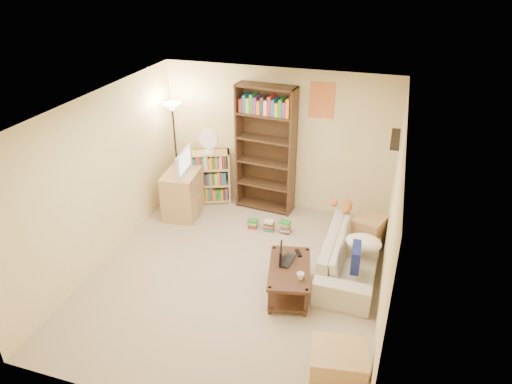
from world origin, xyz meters
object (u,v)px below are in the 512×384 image
at_px(sofa, 351,254).
at_px(short_bookshelf, 209,177).
at_px(laptop, 291,261).
at_px(desk_fan, 209,141).
at_px(side_table, 368,232).
at_px(mug, 300,276).
at_px(television, 180,162).
at_px(tall_bookshelf, 266,147).
at_px(tabby_cat, 345,206).
at_px(floor_lamp, 174,125).
at_px(tv_stand, 183,194).
at_px(end_cabinet, 338,368).
at_px(coffee_table, 289,276).

bearing_deg(sofa, short_bookshelf, 65.73).
bearing_deg(short_bookshelf, sofa, -48.18).
relative_size(laptop, desk_fan, 0.79).
bearing_deg(side_table, sofa, -103.18).
bearing_deg(mug, short_bookshelf, 133.92).
xyz_separation_m(sofa, television, (-3.01, 0.76, 0.73)).
height_order(tall_bookshelf, side_table, tall_bookshelf).
distance_m(sofa, tabby_cat, 0.86).
height_order(floor_lamp, side_table, floor_lamp).
height_order(sofa, side_table, sofa).
distance_m(tv_stand, side_table, 3.19).
bearing_deg(desk_fan, end_cabinet, -49.96).
distance_m(tall_bookshelf, short_bookshelf, 1.26).
relative_size(sofa, tall_bookshelf, 0.87).
bearing_deg(side_table, tall_bookshelf, 159.93).
relative_size(television, end_cabinet, 1.21).
xyz_separation_m(tabby_cat, laptop, (-0.52, -1.38, -0.19)).
distance_m(mug, side_table, 1.84).
bearing_deg(sofa, coffee_table, 137.42).
bearing_deg(tall_bookshelf, television, -147.72).
distance_m(tv_stand, television, 0.61).
distance_m(mug, floor_lamp, 3.56).
xyz_separation_m(tv_stand, television, (0.00, 0.00, 0.61)).
height_order(short_bookshelf, end_cabinet, short_bookshelf).
distance_m(desk_fan, end_cabinet, 4.47).
relative_size(sofa, side_table, 3.85).
height_order(coffee_table, desk_fan, desk_fan).
bearing_deg(coffee_table, mug, -57.84).
xyz_separation_m(laptop, floor_lamp, (-2.51, 1.75, 1.07)).
distance_m(laptop, desk_fan, 2.85).
bearing_deg(floor_lamp, tabby_cat, -6.90).
height_order(sofa, tabby_cat, tabby_cat).
bearing_deg(tall_bookshelf, tv_stand, -147.72).
height_order(coffee_table, short_bookshelf, short_bookshelf).
height_order(laptop, floor_lamp, floor_lamp).
bearing_deg(sofa, tabby_cat, 18.61).
distance_m(television, desk_fan, 0.65).
height_order(television, end_cabinet, television).
relative_size(tv_stand, television, 1.15).
xyz_separation_m(coffee_table, mug, (0.19, -0.20, 0.20)).
distance_m(coffee_table, television, 2.83).
xyz_separation_m(mug, desk_fan, (-2.15, 2.25, 0.75)).
xyz_separation_m(tabby_cat, television, (-2.78, 0.01, 0.37)).
relative_size(tabby_cat, laptop, 1.23).
height_order(sofa, desk_fan, desk_fan).
bearing_deg(television, tv_stand, -0.00).
xyz_separation_m(coffee_table, laptop, (-0.01, 0.12, 0.16)).
xyz_separation_m(coffee_table, television, (-2.28, 1.52, 0.73)).
bearing_deg(tabby_cat, mug, -100.72).
relative_size(floor_lamp, side_table, 3.75).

